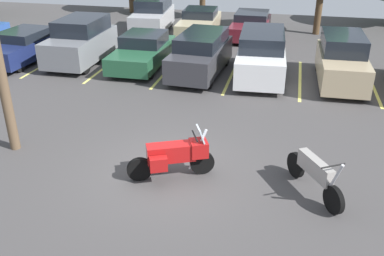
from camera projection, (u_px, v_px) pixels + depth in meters
name	position (u px, v px, depth m)	size (l,w,h in m)	color
ground	(168.00, 172.00, 11.71)	(44.00, 44.00, 0.10)	#423F3F
motorcycle_touring	(174.00, 155.00, 11.14)	(2.14, 1.28, 1.37)	black
motorcycle_second	(315.00, 174.00, 10.48)	(1.33, 2.03, 1.33)	black
parking_stripes	(199.00, 72.00, 19.11)	(26.12, 5.07, 0.01)	#EAE066
car_navy	(24.00, 46.00, 20.41)	(2.17, 4.69, 1.42)	navy
car_grey	(81.00, 41.00, 20.00)	(1.98, 4.35, 2.03)	slate
car_green	(143.00, 51.00, 19.65)	(2.01, 4.63, 1.44)	#235638
car_charcoal	(201.00, 54.00, 18.53)	(2.10, 4.68, 1.76)	#38383D
car_white	(261.00, 55.00, 18.11)	(2.17, 4.68, 1.91)	white
car_tan	(342.00, 61.00, 17.49)	(1.86, 4.45, 1.94)	tan
car_far_silver	(153.00, 16.00, 25.52)	(2.22, 4.59, 1.91)	#B7B7BC
car_far_champagne	(199.00, 23.00, 24.68)	(2.05, 4.66, 1.48)	#C1B289
car_far_maroon	(251.00, 25.00, 24.49)	(1.97, 4.58, 1.33)	maroon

